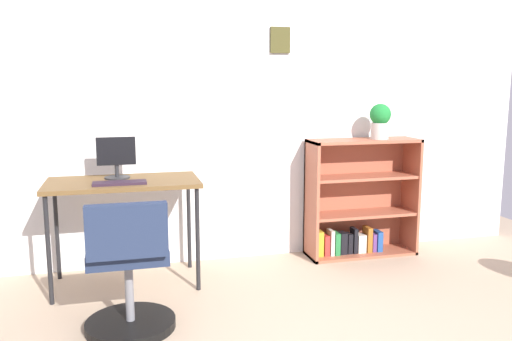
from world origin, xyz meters
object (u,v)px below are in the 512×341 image
(office_chair, at_px, (129,274))
(bookshelf_low, at_px, (358,202))
(desk, at_px, (123,190))
(monitor, at_px, (116,158))
(potted_plant_on_shelf, at_px, (380,120))
(keyboard, at_px, (120,183))

(office_chair, relative_size, bookshelf_low, 0.83)
(office_chair, bearing_deg, bookshelf_low, 27.95)
(desk, xyz_separation_m, monitor, (-0.04, 0.08, 0.21))
(desk, height_order, monitor, monitor)
(office_chair, bearing_deg, desk, 90.77)
(desk, height_order, potted_plant_on_shelf, potted_plant_on_shelf)
(monitor, relative_size, bookshelf_low, 0.30)
(potted_plant_on_shelf, bearing_deg, monitor, -177.56)
(monitor, xyz_separation_m, potted_plant_on_shelf, (2.07, 0.09, 0.22))
(monitor, height_order, bookshelf_low, monitor)
(monitor, bearing_deg, office_chair, -86.75)
(monitor, height_order, keyboard, monitor)
(desk, xyz_separation_m, bookshelf_low, (1.88, 0.23, -0.25))
(monitor, bearing_deg, bookshelf_low, 4.43)
(office_chair, height_order, bookshelf_low, bookshelf_low)
(office_chair, height_order, potted_plant_on_shelf, potted_plant_on_shelf)
(keyboard, height_order, bookshelf_low, bookshelf_low)
(desk, height_order, office_chair, office_chair)
(desk, bearing_deg, office_chair, -89.23)
(keyboard, distance_m, bookshelf_low, 1.97)
(keyboard, bearing_deg, monitor, 94.31)
(desk, bearing_deg, keyboard, -98.62)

